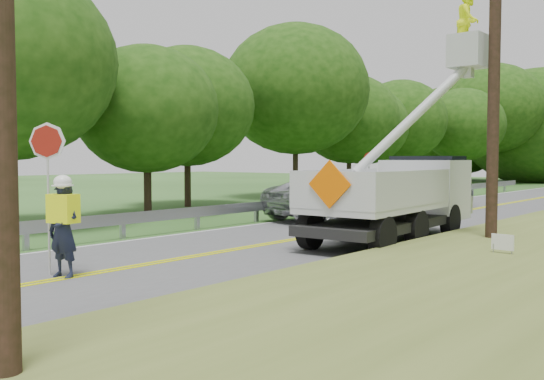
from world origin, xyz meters
The scene contains 10 objects.
ground centered at (0.00, 0.00, 0.00)m, with size 140.00×140.00×0.00m, color #2D531F.
road centered at (0.00, 14.00, 0.01)m, with size 7.20×96.00×0.03m.
guardrail centered at (-4.02, 14.91, 0.55)m, with size 0.18×48.00×0.77m.
treeline_left centered at (-10.69, 29.74, 5.84)m, with size 10.83×56.23×11.37m.
flagger centered at (-0.10, -0.33, 1.11)m, with size 1.15×0.59×3.07m.
bucket_truck centered at (2.44, 9.39, 1.55)m, with size 3.75×7.13×6.83m.
suv_silver centered at (-2.06, 12.73, 0.89)m, with size 2.88×6.24×1.73m, color silver.
suv_darkgrey centered at (-1.79, 22.18, 0.77)m, with size 2.10×5.15×1.50m, color #3A3E42.
stop_sign_permanent centered at (-4.65, 19.04, 1.81)m, with size 0.57×0.09×2.69m.
yard_sign centered at (6.15, 6.51, 0.51)m, with size 0.50×0.07×0.72m.
Camera 1 is at (10.61, -6.71, 2.37)m, focal length 39.60 mm.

